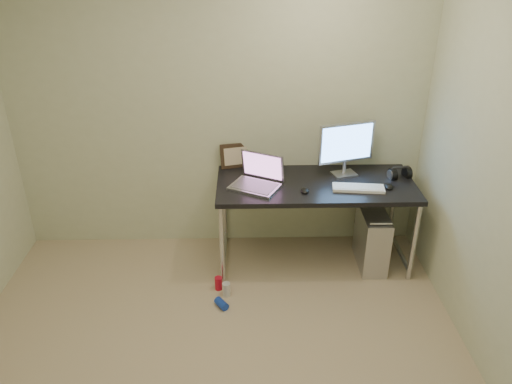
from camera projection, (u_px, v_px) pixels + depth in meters
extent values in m
cube|color=beige|center=(218.00, 111.00, 4.15)|extent=(3.50, 0.02, 2.50)
cube|color=black|center=(316.00, 185.00, 4.09)|extent=(1.62, 0.71, 0.04)
cylinder|color=silver|center=(222.00, 246.00, 3.97)|extent=(0.04, 0.04, 0.71)
cylinder|color=silver|center=(225.00, 207.00, 4.53)|extent=(0.04, 0.04, 0.71)
cylinder|color=silver|center=(414.00, 243.00, 4.00)|extent=(0.04, 0.04, 0.71)
cylinder|color=silver|center=(393.00, 205.00, 4.56)|extent=(0.04, 0.04, 0.71)
cylinder|color=silver|center=(224.00, 252.00, 4.38)|extent=(0.04, 0.63, 0.04)
cylinder|color=silver|center=(399.00, 250.00, 4.41)|extent=(0.04, 0.63, 0.04)
cube|color=#B1B2B6|center=(372.00, 239.00, 4.25)|extent=(0.22, 0.48, 0.50)
cylinder|color=#B7B8C0|center=(381.00, 224.00, 3.95)|extent=(0.18, 0.03, 0.02)
cylinder|color=#B7B8C0|center=(370.00, 200.00, 4.31)|extent=(0.18, 0.03, 0.02)
cylinder|color=black|center=(358.00, 202.00, 4.52)|extent=(0.01, 0.16, 0.69)
cylinder|color=black|center=(368.00, 205.00, 4.52)|extent=(0.02, 0.11, 0.71)
cylinder|color=red|center=(219.00, 283.00, 4.02)|extent=(0.07, 0.07, 0.11)
cylinder|color=silver|center=(226.00, 289.00, 3.95)|extent=(0.08, 0.08, 0.12)
cylinder|color=#173AB8|center=(221.00, 304.00, 3.83)|extent=(0.12, 0.13, 0.06)
cube|color=#B7B8C0|center=(255.00, 187.00, 4.00)|extent=(0.45, 0.40, 0.02)
cube|color=slate|center=(255.00, 186.00, 3.99)|extent=(0.39, 0.35, 0.00)
cube|color=gray|center=(263.00, 165.00, 4.05)|extent=(0.35, 0.22, 0.24)
cube|color=#77466F|center=(263.00, 166.00, 4.05)|extent=(0.31, 0.19, 0.21)
cube|color=#B7B8C0|center=(344.00, 174.00, 4.22)|extent=(0.23, 0.19, 0.01)
cylinder|color=#B7B8C0|center=(344.00, 167.00, 4.21)|extent=(0.03, 0.03, 0.11)
cube|color=#B7B8C0|center=(347.00, 142.00, 4.10)|extent=(0.48, 0.17, 0.34)
cube|color=#508ADB|center=(347.00, 143.00, 4.08)|extent=(0.43, 0.13, 0.29)
cube|color=white|center=(358.00, 188.00, 3.97)|extent=(0.42, 0.18, 0.02)
ellipsoid|color=black|center=(389.00, 186.00, 3.99)|extent=(0.09, 0.12, 0.04)
ellipsoid|color=black|center=(305.00, 190.00, 3.93)|extent=(0.07, 0.11, 0.04)
cylinder|color=black|center=(392.00, 174.00, 4.16)|extent=(0.07, 0.12, 0.11)
cylinder|color=black|center=(408.00, 174.00, 4.16)|extent=(0.07, 0.12, 0.11)
cube|color=black|center=(401.00, 167.00, 4.14)|extent=(0.14, 0.05, 0.01)
cube|color=black|center=(236.00, 156.00, 4.32)|extent=(0.28, 0.14, 0.22)
cylinder|color=silver|center=(270.00, 163.00, 4.33)|extent=(0.01, 0.01, 0.09)
cylinder|color=white|center=(270.00, 157.00, 4.31)|extent=(0.05, 0.04, 0.04)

